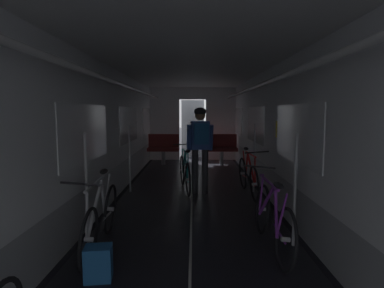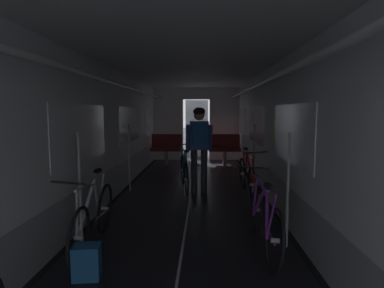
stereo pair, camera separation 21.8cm
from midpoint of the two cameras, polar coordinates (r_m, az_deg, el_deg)
name	(u,v)px [view 2 (the right image)]	position (r m, az deg, el deg)	size (l,w,h in m)	color
train_car_shell	(188,109)	(5.27, 0.55, 6.40)	(3.14, 12.34, 2.57)	black
bench_seat_far_left	(167,146)	(9.86, -3.99, -0.41)	(0.98, 0.51, 0.95)	gray
bench_seat_far_right	(224,146)	(9.83, 6.51, -0.45)	(0.98, 0.51, 0.95)	gray
bicycle_purple	(264,219)	(3.96, 14.49, -13.03)	(0.44, 1.69, 0.95)	black
bicycle_red	(247,176)	(6.37, 10.94, -5.70)	(0.44, 1.69, 0.95)	black
bicycle_silver	(93,217)	(4.06, -15.89, -12.56)	(0.44, 1.69, 0.95)	black
person_cyclist_aisle	(199,141)	(6.26, 2.32, 0.58)	(0.55, 0.41, 1.73)	#2D2D33
bicycle_teal_in_aisle	(184,172)	(6.62, -0.42, -5.13)	(0.44, 1.68, 0.94)	black
backpack_on_floor	(87,262)	(3.47, -16.64, -19.70)	(0.26, 0.20, 0.34)	#1E5693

